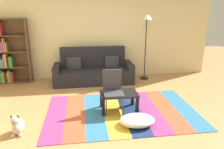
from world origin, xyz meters
TOP-DOWN VIEW (x-y plane):
  - ground_plane at (0.00, 0.00)m, footprint 14.00×14.00m
  - back_wall at (0.00, 2.55)m, footprint 6.80×0.10m
  - rug at (0.19, 0.01)m, footprint 3.14×2.00m
  - couch at (-0.29, 2.02)m, footprint 2.26×0.80m
  - bookshelf at (-2.66, 2.31)m, footprint 0.90×0.28m
  - coffee_table at (0.13, 0.09)m, footprint 0.78×0.51m
  - pouf at (0.37, -0.57)m, footprint 0.66×0.49m
  - dog at (-1.78, -0.55)m, footprint 0.22×0.35m
  - standing_lamp at (1.27, 2.10)m, footprint 0.32×0.32m
  - tv_remote at (0.18, 0.09)m, footprint 0.07×0.16m
  - folding_chair at (0.00, 0.09)m, footprint 0.40×0.40m

SIDE VIEW (x-z plane):
  - ground_plane at x=0.00m, z-range 0.00..0.00m
  - rug at x=0.19m, z-range 0.00..0.01m
  - pouf at x=0.37m, z-range 0.01..0.19m
  - dog at x=-1.78m, z-range -0.04..0.36m
  - couch at x=-0.29m, z-range -0.16..0.84m
  - coffee_table at x=0.13m, z-range 0.14..0.54m
  - tv_remote at x=0.18m, z-range 0.41..0.43m
  - folding_chair at x=0.00m, z-range 0.08..0.98m
  - bookshelf at x=-2.66m, z-range -0.07..1.76m
  - back_wall at x=0.00m, z-range 0.00..2.70m
  - standing_lamp at x=1.27m, z-range 0.64..2.57m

